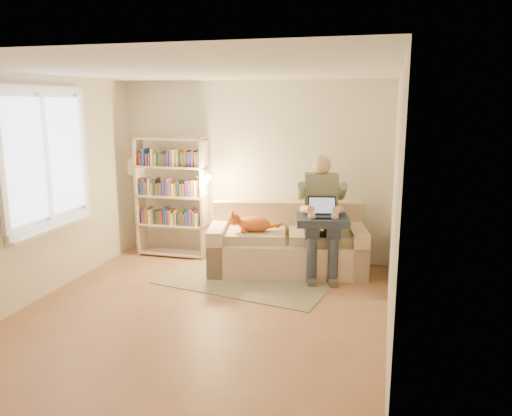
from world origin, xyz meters
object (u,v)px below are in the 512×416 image
(person, at_px, (321,210))
(cat, at_px, (249,223))
(bookshelf, at_px, (172,191))
(laptop, at_px, (327,211))
(sofa, at_px, (287,246))

(person, distance_m, cat, 0.98)
(person, bearing_deg, bookshelf, 162.49)
(person, distance_m, laptop, 0.16)
(bookshelf, bearing_deg, person, -5.89)
(person, bearing_deg, laptop, -70.05)
(laptop, bearing_deg, bookshelf, 159.33)
(sofa, xyz_separation_m, bookshelf, (-1.78, 0.16, 0.67))
(sofa, relative_size, laptop, 5.32)
(sofa, relative_size, cat, 3.37)
(laptop, height_order, bookshelf, bookshelf)
(person, relative_size, cat, 2.37)
(person, height_order, laptop, person)
(laptop, distance_m, bookshelf, 2.37)
(sofa, distance_m, cat, 0.64)
(sofa, height_order, cat, sofa)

